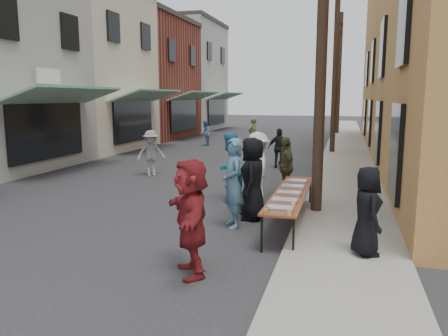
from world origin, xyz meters
The scene contains 27 objects.
ground centered at (0.00, 0.00, 0.00)m, with size 120.00×120.00×0.00m, color #28282B.
sidewalk centered at (5.00, 15.00, 0.05)m, with size 2.20×60.00×0.10m, color gray.
storefront_row centered at (-10.00, 14.96, 4.12)m, with size 8.00×37.00×9.00m.
utility_pole_near centered at (4.30, 3.00, 4.50)m, with size 0.26×0.26×9.00m, color #2D2116.
utility_pole_mid centered at (4.30, 15.00, 4.50)m, with size 0.26×0.26×9.00m, color #2D2116.
utility_pole_far centered at (4.30, 27.00, 4.50)m, with size 0.26×0.26×9.00m, color #2D2116.
serving_table centered at (3.80, 1.88, 0.71)m, with size 0.70×4.00×0.75m.
catering_tray_sausage centered at (3.80, 0.23, 0.79)m, with size 0.50×0.33×0.08m, color maroon.
catering_tray_foil_b centered at (3.80, 0.88, 0.79)m, with size 0.50×0.33×0.08m, color #B2B2B7.
catering_tray_buns centered at (3.80, 1.58, 0.79)m, with size 0.50×0.33×0.08m, color tan.
catering_tray_foil_d centered at (3.80, 2.28, 0.79)m, with size 0.50×0.33×0.08m, color #B2B2B7.
catering_tray_buns_end centered at (3.80, 2.98, 0.79)m, with size 0.50×0.33×0.08m, color tan.
condiment_jar_a centered at (3.58, -0.07, 0.79)m, with size 0.07×0.07×0.08m, color #A57F26.
condiment_jar_b centered at (3.58, 0.03, 0.79)m, with size 0.07×0.07×0.08m, color #A57F26.
condiment_jar_c centered at (3.58, 0.13, 0.79)m, with size 0.07×0.07×0.08m, color #A57F26.
cup_stack centered at (4.00, -0.02, 0.81)m, with size 0.08×0.08×0.12m, color tan.
guest_front_a centered at (2.88, 2.15, 0.96)m, with size 0.94×0.61×1.93m, color black.
guest_front_b centered at (2.60, 1.41, 0.98)m, with size 0.72×0.47×1.97m, color #466F88.
guest_front_c centered at (1.91, 3.75, 0.95)m, with size 0.92×0.72×1.89m, color teal.
guest_front_d centered at (2.60, 4.18, 0.94)m, with size 1.22×0.70×1.89m, color white.
guest_front_e centered at (3.29, 4.77, 0.86)m, with size 1.00×0.42×1.71m, color brown.
guest_queue_back centered at (2.60, -1.28, 0.95)m, with size 1.76×0.56×1.90m, color maroon.
server centered at (5.33, 0.14, 0.88)m, with size 0.76×0.50×1.57m, color black.
passerby_left centered at (-1.84, 6.79, 0.83)m, with size 1.07×0.61×1.65m, color gray.
passerby_mid centered at (2.39, 9.77, 0.80)m, with size 0.94×0.39×1.60m, color black.
passerby_right centered at (0.22, 14.88, 0.89)m, with size 0.65×0.43×1.78m, color brown.
passerby_far centered at (-3.00, 16.72, 0.74)m, with size 0.72×0.56×1.47m, color #5576A6.
Camera 1 is at (4.91, -7.61, 2.84)m, focal length 35.00 mm.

